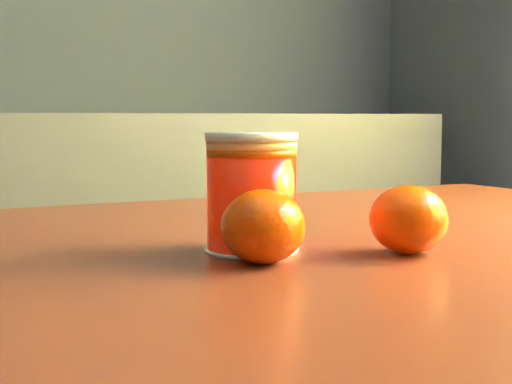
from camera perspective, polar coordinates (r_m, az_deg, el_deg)
name	(u,v)px	position (r m, az deg, el deg)	size (l,w,h in m)	color
table	(315,351)	(0.65, 4.74, -12.58)	(1.15, 0.90, 0.78)	maroon
juice_glass	(252,193)	(0.57, -0.36, -0.09)	(0.08, 0.08, 0.09)	red
orange_front	(263,226)	(0.53, 0.57, -2.77)	(0.06, 0.06, 0.06)	#DF4204
orange_back	(408,220)	(0.58, 12.10, -2.17)	(0.06, 0.06, 0.05)	#DF4204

